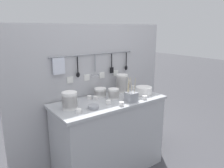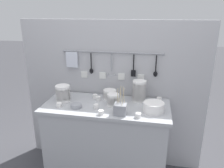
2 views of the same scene
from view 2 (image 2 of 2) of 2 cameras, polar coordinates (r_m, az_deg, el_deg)
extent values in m
cube|color=#ADAFB5|center=(2.20, -1.51, -5.83)|extent=(1.26, 0.56, 0.03)
cube|color=#ADAFB5|center=(2.41, -1.42, -15.15)|extent=(1.21, 0.54, 0.83)
cube|color=#B2B2B7|center=(2.49, 0.08, -3.03)|extent=(2.06, 0.04, 1.67)
cylinder|color=#93969E|center=(2.32, -0.07, 8.28)|extent=(1.07, 0.01, 0.01)
sphere|color=#93969E|center=(2.48, -12.41, 8.52)|extent=(0.02, 0.02, 0.02)
sphere|color=#93969E|center=(2.28, 13.33, 7.59)|extent=(0.02, 0.02, 0.02)
cube|color=silver|center=(2.45, -10.41, 6.28)|extent=(0.13, 0.02, 0.17)
cylinder|color=#93969E|center=(2.44, -10.43, 8.36)|extent=(0.01, 0.01, 0.02)
cylinder|color=black|center=(2.38, -5.49, 6.01)|extent=(0.01, 0.01, 0.18)
ellipsoid|color=black|center=(2.41, -5.41, 3.39)|extent=(0.04, 0.02, 0.06)
cylinder|color=#93969E|center=(2.37, -5.48, 8.28)|extent=(0.01, 0.01, 0.02)
cylinder|color=#93969E|center=(2.33, -0.11, 5.63)|extent=(0.01, 0.01, 0.19)
torus|color=#93969E|center=(2.36, -0.11, 2.43)|extent=(0.10, 0.10, 0.01)
cylinder|color=#93969E|center=(2.32, -0.05, 8.13)|extent=(0.01, 0.01, 0.02)
cylinder|color=black|center=(2.29, 5.68, 5.57)|extent=(0.01, 0.01, 0.17)
cube|color=black|center=(2.32, 5.59, 2.79)|extent=(0.05, 0.01, 0.07)
cylinder|color=#93969E|center=(2.29, 5.79, 7.88)|extent=(0.01, 0.01, 0.02)
cylinder|color=black|center=(2.28, 11.44, 5.24)|extent=(0.01, 0.01, 0.17)
ellipsoid|color=black|center=(2.31, 11.27, 2.57)|extent=(0.04, 0.02, 0.06)
cylinder|color=#93969E|center=(2.28, 11.59, 7.55)|extent=(0.01, 0.01, 0.02)
cube|color=white|center=(2.47, -7.22, 2.48)|extent=(0.07, 0.01, 0.07)
cube|color=white|center=(2.41, -2.48, 2.23)|extent=(0.07, 0.01, 0.07)
cube|color=white|center=(2.37, 2.46, 1.96)|extent=(0.07, 0.01, 0.07)
cube|color=white|center=(2.35, 7.52, 1.66)|extent=(0.07, 0.01, 0.07)
cylinder|color=white|center=(2.18, 0.35, -4.98)|extent=(0.12, 0.12, 0.04)
cylinder|color=white|center=(2.17, 0.35, -4.39)|extent=(0.12, 0.12, 0.04)
cylinder|color=white|center=(2.16, 0.35, -3.80)|extent=(0.12, 0.12, 0.04)
cylinder|color=white|center=(2.15, 0.35, -3.21)|extent=(0.12, 0.12, 0.04)
cylinder|color=white|center=(2.34, -0.71, -3.25)|extent=(0.14, 0.14, 0.05)
cylinder|color=white|center=(2.33, -0.71, -2.67)|extent=(0.14, 0.14, 0.05)
cylinder|color=white|center=(2.32, -0.71, -2.08)|extent=(0.14, 0.14, 0.05)
cylinder|color=white|center=(2.33, -12.57, -3.74)|extent=(0.15, 0.15, 0.05)
cylinder|color=white|center=(2.32, -12.62, -3.07)|extent=(0.15, 0.15, 0.05)
cylinder|color=white|center=(2.31, -12.67, -2.40)|extent=(0.15, 0.15, 0.05)
cylinder|color=white|center=(2.30, -12.72, -1.72)|extent=(0.15, 0.15, 0.05)
cylinder|color=white|center=(2.29, -12.78, -1.03)|extent=(0.15, 0.15, 0.05)
cylinder|color=white|center=(2.29, 7.04, -3.89)|extent=(0.14, 0.14, 0.05)
cylinder|color=white|center=(2.28, 7.06, -3.30)|extent=(0.14, 0.14, 0.05)
cylinder|color=white|center=(2.28, 7.09, -2.72)|extent=(0.14, 0.14, 0.05)
cylinder|color=white|center=(2.27, 7.11, -2.12)|extent=(0.14, 0.14, 0.05)
cylinder|color=white|center=(2.26, 7.14, -1.53)|extent=(0.14, 0.14, 0.05)
cylinder|color=white|center=(2.25, 7.16, -0.93)|extent=(0.14, 0.14, 0.05)
cylinder|color=white|center=(2.24, 7.19, -0.32)|extent=(0.14, 0.14, 0.05)
cylinder|color=white|center=(2.23, 7.21, 0.29)|extent=(0.14, 0.14, 0.05)
cylinder|color=white|center=(2.09, 10.77, -6.90)|extent=(0.19, 0.19, 0.01)
cylinder|color=white|center=(2.09, 10.79, -6.62)|extent=(0.19, 0.19, 0.01)
cylinder|color=white|center=(2.08, 10.81, -6.34)|extent=(0.19, 0.19, 0.01)
cylinder|color=white|center=(2.08, 10.83, -6.06)|extent=(0.19, 0.19, 0.01)
cylinder|color=white|center=(2.08, 10.85, -5.78)|extent=(0.19, 0.19, 0.01)
cylinder|color=white|center=(2.07, 10.86, -5.50)|extent=(0.19, 0.19, 0.01)
cylinder|color=white|center=(2.07, 10.88, -5.21)|extent=(0.19, 0.19, 0.01)
cylinder|color=white|center=(2.06, 10.90, -4.93)|extent=(0.19, 0.19, 0.01)
cylinder|color=#93969E|center=(2.16, -9.32, -5.63)|extent=(0.11, 0.11, 0.04)
cube|color=#93969E|center=(1.99, 2.21, -6.52)|extent=(0.11, 0.11, 0.10)
cylinder|color=#C6B793|center=(1.98, 3.14, -3.49)|extent=(0.03, 0.01, 0.21)
cylinder|color=#93969E|center=(1.96, 2.11, -4.12)|extent=(0.03, 0.02, 0.17)
cylinder|color=#C6B793|center=(1.99, 2.35, -3.70)|extent=(0.02, 0.02, 0.18)
cylinder|color=#C6B793|center=(1.98, 1.44, -3.71)|extent=(0.01, 0.02, 0.19)
cylinder|color=#C6B793|center=(1.98, 2.00, -3.41)|extent=(0.03, 0.03, 0.20)
cylinder|color=#C6B793|center=(1.99, 1.87, -3.81)|extent=(0.03, 0.03, 0.17)
cylinder|color=#C6B793|center=(1.92, 2.82, -4.07)|extent=(0.03, 0.01, 0.21)
cylinder|color=white|center=(2.36, -4.41, -3.19)|extent=(0.05, 0.05, 0.04)
cylinder|color=white|center=(2.20, -13.63, -5.35)|extent=(0.05, 0.05, 0.04)
cylinder|color=white|center=(1.96, 6.90, -8.11)|extent=(0.05, 0.05, 0.04)
cylinder|color=white|center=(1.99, -2.84, -7.45)|extent=(0.05, 0.05, 0.04)
cylinder|color=white|center=(2.33, 12.19, -3.91)|extent=(0.05, 0.05, 0.04)
cylinder|color=white|center=(2.12, -4.16, -5.85)|extent=(0.05, 0.05, 0.04)
cylinder|color=white|center=(2.30, -3.63, -3.79)|extent=(0.05, 0.05, 0.04)
camera|label=1|loc=(1.77, -74.94, 0.66)|focal=35.00mm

